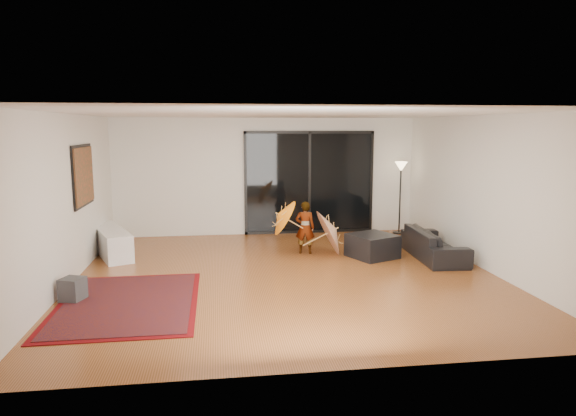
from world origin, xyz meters
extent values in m
plane|color=#955029|center=(0.00, 0.00, 0.00)|extent=(7.00, 7.00, 0.00)
plane|color=white|center=(0.00, 0.00, 2.70)|extent=(7.00, 7.00, 0.00)
plane|color=silver|center=(0.00, 3.50, 1.35)|extent=(7.00, 0.00, 7.00)
plane|color=silver|center=(0.00, -3.50, 1.35)|extent=(7.00, 0.00, 7.00)
plane|color=silver|center=(-3.50, 0.00, 1.35)|extent=(0.00, 7.00, 7.00)
plane|color=silver|center=(3.50, 0.00, 1.35)|extent=(0.00, 7.00, 7.00)
cube|color=black|center=(1.00, 3.47, 1.20)|extent=(3.00, 0.04, 2.40)
cube|color=black|center=(1.00, 3.45, 2.37)|extent=(3.06, 0.06, 0.06)
cube|color=black|center=(1.00, 3.45, 0.03)|extent=(3.06, 0.06, 0.06)
cube|color=black|center=(1.00, 3.45, 1.20)|extent=(0.06, 0.06, 2.40)
cube|color=black|center=(-3.48, 1.00, 1.65)|extent=(0.02, 1.28, 1.08)
cube|color=#1B4329|center=(-3.46, 1.00, 1.65)|extent=(0.03, 1.18, 0.98)
cube|color=white|center=(-3.25, 1.91, 0.26)|extent=(1.13, 1.91, 0.52)
cube|color=#424244|center=(-3.25, -0.87, 0.17)|extent=(0.38, 0.38, 0.34)
cube|color=#5F080B|center=(-2.45, -1.08, 0.01)|extent=(1.96, 2.72, 0.01)
cube|color=maroon|center=(-2.45, -1.08, 0.01)|extent=(1.79, 2.56, 0.02)
imported|color=black|center=(2.95, 0.77, 0.28)|extent=(0.84, 1.93, 0.55)
cube|color=black|center=(1.79, 0.99, 0.22)|extent=(1.03, 1.03, 0.45)
cylinder|color=black|center=(3.10, 3.10, 0.02)|extent=(0.29, 0.29, 0.03)
cylinder|color=black|center=(3.10, 3.10, 0.78)|extent=(0.04, 0.04, 1.56)
cone|color=#FFD899|center=(3.10, 3.10, 1.58)|extent=(0.29, 0.29, 0.23)
imported|color=#999999|center=(0.56, 1.47, 0.52)|extent=(0.42, 0.32, 1.05)
cone|color=orange|center=(0.01, 1.42, 0.73)|extent=(0.54, 0.76, 0.74)
cylinder|color=tan|center=(0.01, 1.42, 0.40)|extent=(0.44, 0.02, 0.28)
cylinder|color=tan|center=(0.01, 1.42, 0.84)|extent=(0.06, 0.02, 0.05)
cone|color=silver|center=(1.16, 1.32, 0.51)|extent=(0.59, 0.96, 0.95)
cylinder|color=tan|center=(1.16, 1.32, 0.13)|extent=(0.51, 0.02, 0.26)
cylinder|color=tan|center=(1.16, 1.32, 0.62)|extent=(0.06, 0.02, 0.04)
camera|label=1|loc=(-1.15, -8.35, 2.49)|focal=32.00mm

